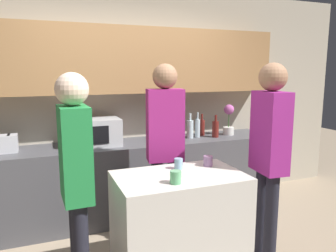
{
  "coord_description": "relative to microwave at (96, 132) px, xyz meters",
  "views": [
    {
      "loc": [
        -0.95,
        -2.21,
        1.7
      ],
      "look_at": [
        0.03,
        0.31,
        1.25
      ],
      "focal_mm": 35.0,
      "sensor_mm": 36.0,
      "label": 1
    }
  ],
  "objects": [
    {
      "name": "bottle_4",
      "position": [
        1.36,
        0.1,
        -0.04
      ],
      "size": [
        0.07,
        0.07,
        0.28
      ],
      "color": "maroon",
      "rests_on": "back_counter"
    },
    {
      "name": "person_left",
      "position": [
        -0.35,
        -1.37,
        -0.02
      ],
      "size": [
        0.22,
        0.35,
        1.7
      ],
      "rotation": [
        0.0,
        0.0,
        -1.54
      ],
      "color": "black",
      "rests_on": "ground_plane"
    },
    {
      "name": "cup_1",
      "position": [
        0.49,
        -1.2,
        -0.09
      ],
      "size": [
        0.07,
        0.07,
        0.09
      ],
      "color": "#82A9C2",
      "rests_on": "kitchen_island"
    },
    {
      "name": "potted_plant",
      "position": [
        1.7,
        0.0,
        0.05
      ],
      "size": [
        0.14,
        0.14,
        0.4
      ],
      "color": "silver",
      "rests_on": "back_counter"
    },
    {
      "name": "bottle_2",
      "position": [
        1.15,
        -0.01,
        -0.03
      ],
      "size": [
        0.08,
        0.08,
        0.31
      ],
      "color": "silver",
      "rests_on": "back_counter"
    },
    {
      "name": "person_right",
      "position": [
        0.53,
        -0.77,
        0.03
      ],
      "size": [
        0.37,
        0.24,
        1.77
      ],
      "rotation": [
        0.0,
        0.0,
        -3.31
      ],
      "color": "black",
      "rests_on": "ground_plane"
    },
    {
      "name": "cup_2",
      "position": [
        0.76,
        -1.21,
        -0.09
      ],
      "size": [
        0.08,
        0.08,
        0.09
      ],
      "color": "#9D6F9E",
      "rests_on": "kitchen_island"
    },
    {
      "name": "bottle_1",
      "position": [
        1.01,
        -0.03,
        -0.06
      ],
      "size": [
        0.09,
        0.09,
        0.24
      ],
      "color": "maroon",
      "rests_on": "back_counter"
    },
    {
      "name": "kitchen_island",
      "position": [
        0.43,
        -1.34,
        -0.59
      ],
      "size": [
        1.01,
        0.63,
        0.9
      ],
      "color": "beige",
      "rests_on": "ground_plane"
    },
    {
      "name": "bottle_5",
      "position": [
        1.46,
        -0.08,
        -0.04
      ],
      "size": [
        0.08,
        0.08,
        0.28
      ],
      "color": "maroon",
      "rests_on": "back_counter"
    },
    {
      "name": "microwave",
      "position": [
        0.0,
        0.0,
        0.0
      ],
      "size": [
        0.52,
        0.39,
        0.3
      ],
      "color": "#B7BABC",
      "rests_on": "back_counter"
    },
    {
      "name": "bottle_0",
      "position": [
        0.9,
        -0.07,
        -0.03
      ],
      "size": [
        0.07,
        0.07,
        0.32
      ],
      "color": "#194723",
      "rests_on": "back_counter"
    },
    {
      "name": "back_counter",
      "position": [
        0.4,
        -0.02,
        -0.59
      ],
      "size": [
        3.6,
        0.62,
        0.89
      ],
      "color": "#4C4C51",
      "rests_on": "ground_plane"
    },
    {
      "name": "back_wall",
      "position": [
        0.4,
        0.25,
        0.5
      ],
      "size": [
        6.4,
        0.4,
        2.7
      ],
      "color": "#B2A893",
      "rests_on": "ground_plane"
    },
    {
      "name": "person_center",
      "position": [
        1.22,
        -1.42,
        0.03
      ],
      "size": [
        0.23,
        0.36,
        1.77
      ],
      "rotation": [
        0.0,
        0.0,
        1.47
      ],
      "color": "black",
      "rests_on": "ground_plane"
    },
    {
      "name": "bottle_3",
      "position": [
        1.25,
        -0.0,
        -0.03
      ],
      "size": [
        0.06,
        0.06,
        0.31
      ],
      "color": "silver",
      "rests_on": "back_counter"
    },
    {
      "name": "cup_0",
      "position": [
        0.33,
        -1.52,
        -0.09
      ],
      "size": [
        0.08,
        0.08,
        0.09
      ],
      "color": "#64B77A",
      "rests_on": "kitchen_island"
    },
    {
      "name": "toaster",
      "position": [
        -0.93,
        0.0,
        -0.06
      ],
      "size": [
        0.26,
        0.16,
        0.18
      ],
      "color": "silver",
      "rests_on": "back_counter"
    }
  ]
}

